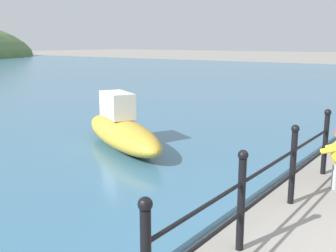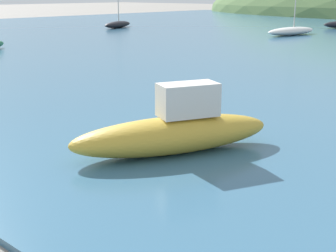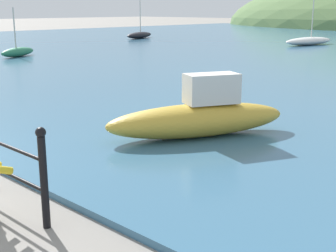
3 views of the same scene
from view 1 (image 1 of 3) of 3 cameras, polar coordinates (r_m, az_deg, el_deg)
iron_railing at (r=5.34m, az=14.66°, el=-7.26°), size 5.19×0.12×1.21m
boat_mid_harbor at (r=8.72m, az=-6.78°, el=-0.53°), size 2.43×3.63×1.19m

